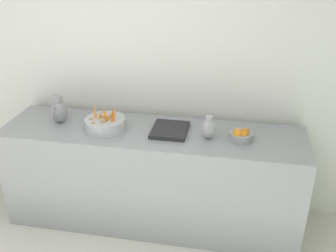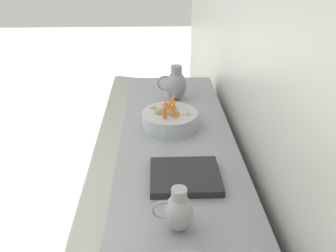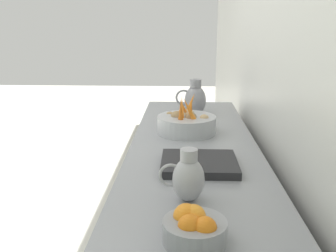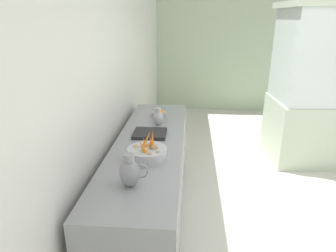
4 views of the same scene
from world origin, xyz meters
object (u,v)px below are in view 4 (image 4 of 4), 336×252
object	(u,v)px
metal_pitcher_tall	(130,172)
metal_pitcher_short	(158,117)
glass_block_booth	(323,87)
vegetable_colander	(147,153)
orange_bowl	(160,114)

from	to	relation	value
metal_pitcher_tall	metal_pitcher_short	bearing A→B (deg)	87.33
metal_pitcher_short	glass_block_booth	world-z (taller)	glass_block_booth
glass_block_booth	metal_pitcher_short	bearing A→B (deg)	-151.42
vegetable_colander	glass_block_booth	size ratio (longest dim) A/B	0.15
vegetable_colander	metal_pitcher_short	size ratio (longest dim) A/B	1.75
vegetable_colander	metal_pitcher_tall	xyz separation A→B (m)	(-0.06, -0.45, 0.06)
orange_bowl	glass_block_booth	bearing A→B (deg)	23.11
orange_bowl	metal_pitcher_short	size ratio (longest dim) A/B	0.98
vegetable_colander	orange_bowl	bearing A→B (deg)	90.68
vegetable_colander	metal_pitcher_tall	bearing A→B (deg)	-97.77
vegetable_colander	glass_block_booth	distance (m)	3.14
glass_block_booth	orange_bowl	bearing A→B (deg)	-156.89
vegetable_colander	glass_block_booth	xyz separation A→B (m)	(2.30, 2.14, 0.14)
orange_bowl	metal_pitcher_tall	world-z (taller)	metal_pitcher_tall
metal_pitcher_tall	orange_bowl	bearing A→B (deg)	88.31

